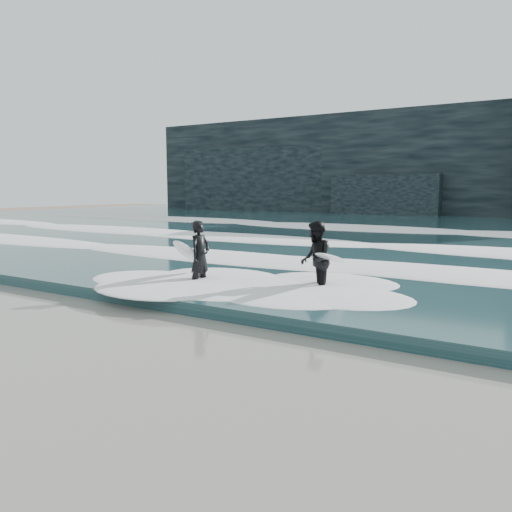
# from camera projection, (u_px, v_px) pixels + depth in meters

# --- Properties ---
(ground) EXTENTS (120.00, 120.00, 0.00)m
(ground) POSITION_uv_depth(u_px,v_px,m) (100.00, 364.00, 7.81)
(ground) COLOR #87604A
(ground) RESTS_ON ground
(sea) EXTENTS (90.00, 52.00, 0.30)m
(sea) POSITION_uv_depth(u_px,v_px,m) (450.00, 228.00, 32.34)
(sea) COLOR #1C3B40
(sea) RESTS_ON ground
(headland) EXTENTS (70.00, 9.00, 10.00)m
(headland) POSITION_uv_depth(u_px,v_px,m) (488.00, 163.00, 46.09)
(headland) COLOR black
(headland) RESTS_ON ground
(foam_near) EXTENTS (60.00, 3.20, 0.20)m
(foam_near) POSITION_uv_depth(u_px,v_px,m) (328.00, 264.00, 15.37)
(foam_near) COLOR white
(foam_near) RESTS_ON sea
(foam_mid) EXTENTS (60.00, 4.00, 0.24)m
(foam_mid) POSITION_uv_depth(u_px,v_px,m) (393.00, 243.00, 21.30)
(foam_mid) COLOR white
(foam_mid) RESTS_ON sea
(foam_far) EXTENTS (60.00, 4.80, 0.30)m
(foam_far) POSITION_uv_depth(u_px,v_px,m) (437.00, 228.00, 28.92)
(foam_far) COLOR white
(foam_far) RESTS_ON sea
(surfer_left) EXTENTS (1.09, 1.81, 1.88)m
(surfer_left) POSITION_uv_depth(u_px,v_px,m) (199.00, 256.00, 13.25)
(surfer_left) COLOR black
(surfer_left) RESTS_ON ground
(surfer_right) EXTENTS (1.28, 1.90, 1.93)m
(surfer_right) POSITION_uv_depth(u_px,v_px,m) (317.00, 260.00, 12.37)
(surfer_right) COLOR black
(surfer_right) RESTS_ON ground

